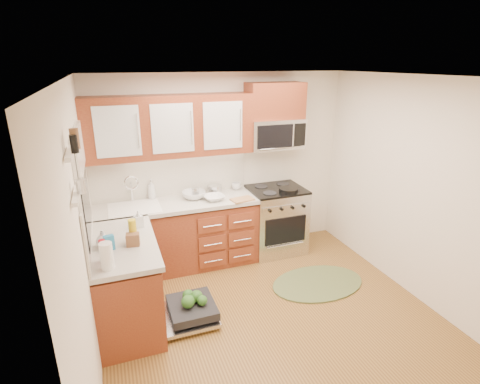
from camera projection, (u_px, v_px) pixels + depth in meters
name	position (u px, v px, depth m)	size (l,w,h in m)	color
floor	(273.00, 319.00, 4.04)	(3.50, 3.50, 0.00)	brown
ceiling	(282.00, 77.00, 3.21)	(3.50, 3.50, 0.00)	white
wall_back	(223.00, 166.00, 5.18)	(3.50, 0.04, 2.50)	white
wall_front	(412.00, 325.00, 2.07)	(3.50, 0.04, 2.50)	white
wall_left	(83.00, 239.00, 3.07)	(0.04, 3.50, 2.50)	white
wall_right	(419.00, 191.00, 4.19)	(0.04, 3.50, 2.50)	white
base_cabinet_back	(178.00, 237.00, 4.95)	(2.05, 0.60, 0.85)	maroon
base_cabinet_left	(127.00, 285.00, 3.90)	(0.60, 1.25, 0.85)	maroon
countertop_back	(177.00, 204.00, 4.79)	(2.07, 0.64, 0.05)	#BEB6AD
countertop_left	(123.00, 244.00, 3.75)	(0.64, 1.27, 0.05)	#BEB6AD
backsplash_back	(171.00, 175.00, 4.95)	(2.05, 0.02, 0.57)	silver
backsplash_left	(87.00, 219.00, 3.55)	(0.02, 1.25, 0.57)	silver
upper_cabinets	(170.00, 126.00, 4.58)	(2.05, 0.35, 0.75)	maroon
cabinet_over_mw	(275.00, 101.00, 4.95)	(0.76, 0.35, 0.47)	maroon
range	(276.00, 220.00, 5.37)	(0.76, 0.64, 0.95)	silver
microwave	(275.00, 134.00, 5.07)	(0.76, 0.38, 0.40)	silver
sink	(135.00, 217.00, 4.63)	(0.62, 0.50, 0.26)	white
dishwasher	(188.00, 311.00, 4.00)	(0.70, 0.60, 0.20)	silver
window	(82.00, 186.00, 3.41)	(0.03, 1.05, 1.05)	white
window_blind	(80.00, 151.00, 3.31)	(0.02, 0.96, 0.40)	white
shelf_upper	(70.00, 153.00, 2.50)	(0.04, 0.40, 0.03)	white
shelf_lower	(76.00, 195.00, 2.60)	(0.04, 0.40, 0.03)	white
rug	(318.00, 283.00, 4.67)	(1.19, 0.77, 0.02)	#576238
skillet	(288.00, 190.00, 5.09)	(0.26, 0.26, 0.05)	black
stock_pot	(215.00, 189.00, 5.08)	(0.19, 0.19, 0.12)	silver
cutting_board	(242.00, 199.00, 4.84)	(0.29, 0.18, 0.02)	#9D7447
canister	(195.00, 194.00, 4.85)	(0.10, 0.10, 0.16)	silver
paper_towel_roll	(107.00, 256.00, 3.22)	(0.11, 0.11, 0.24)	white
mustard_bottle	(133.00, 231.00, 3.69)	(0.08, 0.08, 0.24)	gold
red_bottle	(103.00, 251.00, 3.33)	(0.06, 0.06, 0.22)	#B30E1B
wooden_box	(133.00, 240.00, 3.64)	(0.12, 0.09, 0.12)	brown
blue_carton	(109.00, 243.00, 3.55)	(0.09, 0.06, 0.15)	teal
bowl_a	(214.00, 198.00, 4.84)	(0.26, 0.26, 0.06)	#999999
bowl_b	(194.00, 195.00, 4.90)	(0.30, 0.30, 0.10)	#999999
cup	(236.00, 186.00, 5.23)	(0.13, 0.13, 0.10)	#999999
soap_bottle_a	(151.00, 189.00, 4.86)	(0.10, 0.10, 0.26)	#999999
soap_bottle_b	(138.00, 219.00, 4.04)	(0.09, 0.09, 0.20)	#999999
soap_bottle_c	(103.00, 238.00, 3.62)	(0.13, 0.13, 0.17)	#999999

